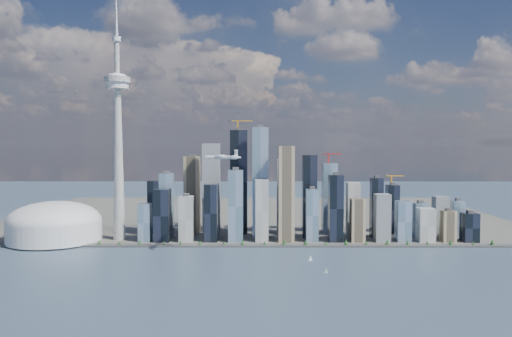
{
  "coord_description": "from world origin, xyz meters",
  "views": [
    {
      "loc": [
        8.25,
        -786.46,
        218.63
      ],
      "look_at": [
        3.82,
        260.0,
        163.78
      ],
      "focal_mm": 35.0,
      "sensor_mm": 36.0,
      "label": 1
    }
  ],
  "objects_px": {
    "sailboat_west": "(326,271)",
    "sailboat_east": "(310,259)",
    "needle_tower": "(118,135)",
    "dome_stadium": "(55,224)",
    "airplane": "(222,157)"
  },
  "relations": [
    {
      "from": "needle_tower",
      "to": "airplane",
      "type": "xyz_separation_m",
      "value": [
        240.03,
        -157.66,
        -44.37
      ]
    },
    {
      "from": "dome_stadium",
      "to": "sailboat_west",
      "type": "relative_size",
      "value": 19.61
    },
    {
      "from": "needle_tower",
      "to": "sailboat_east",
      "type": "xyz_separation_m",
      "value": [
        405.02,
        -183.84,
        -232.47
      ]
    },
    {
      "from": "needle_tower",
      "to": "sailboat_west",
      "type": "height_order",
      "value": "needle_tower"
    },
    {
      "from": "airplane",
      "to": "sailboat_west",
      "type": "relative_size",
      "value": 7.11
    },
    {
      "from": "dome_stadium",
      "to": "airplane",
      "type": "relative_size",
      "value": 2.76
    },
    {
      "from": "dome_stadium",
      "to": "airplane",
      "type": "xyz_separation_m",
      "value": [
        380.03,
        -147.66,
        152.03
      ]
    },
    {
      "from": "sailboat_west",
      "to": "sailboat_east",
      "type": "xyz_separation_m",
      "value": [
        -17.33,
        87.21,
        0.1
      ]
    },
    {
      "from": "dome_stadium",
      "to": "sailboat_east",
      "type": "distance_m",
      "value": 573.2
    },
    {
      "from": "dome_stadium",
      "to": "needle_tower",
      "type": "bearing_deg",
      "value": 4.09
    },
    {
      "from": "sailboat_east",
      "to": "needle_tower",
      "type": "bearing_deg",
      "value": 147.57
    },
    {
      "from": "needle_tower",
      "to": "dome_stadium",
      "type": "height_order",
      "value": "needle_tower"
    },
    {
      "from": "sailboat_west",
      "to": "sailboat_east",
      "type": "height_order",
      "value": "sailboat_east"
    },
    {
      "from": "dome_stadium",
      "to": "sailboat_east",
      "type": "height_order",
      "value": "dome_stadium"
    },
    {
      "from": "needle_tower",
      "to": "sailboat_east",
      "type": "bearing_deg",
      "value": -24.41
    }
  ]
}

